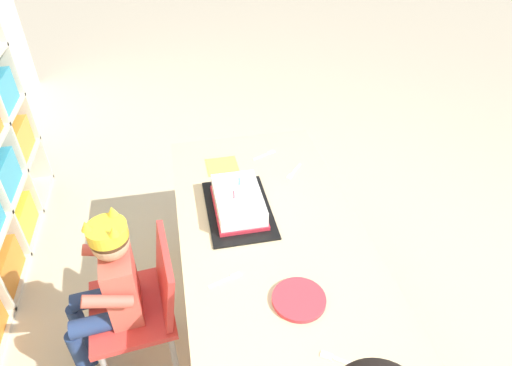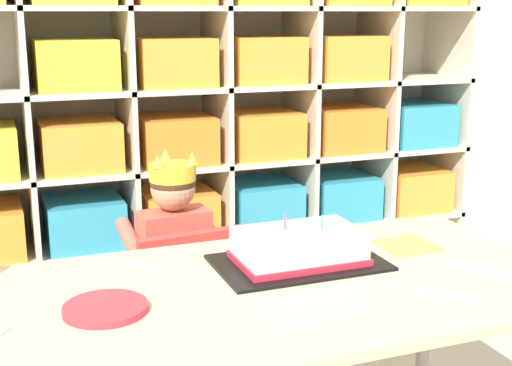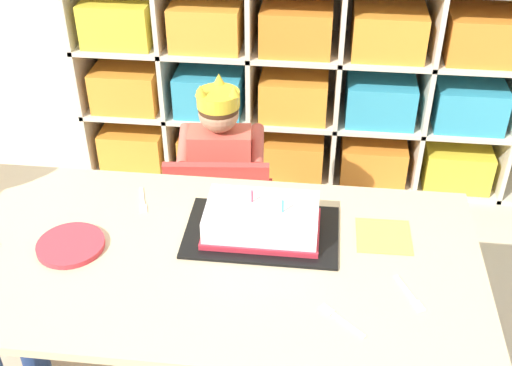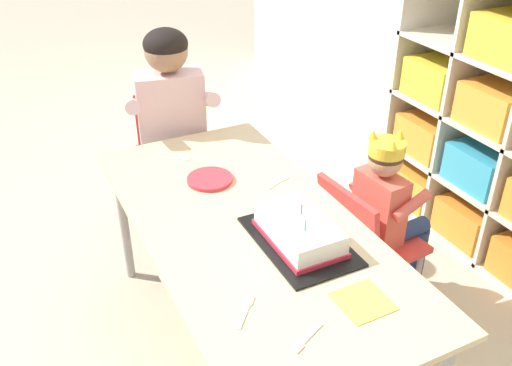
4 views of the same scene
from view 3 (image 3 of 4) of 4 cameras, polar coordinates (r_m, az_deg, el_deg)
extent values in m
cube|color=beige|center=(2.99, -15.40, 15.12)|extent=(0.02, 0.39, 1.57)
cube|color=beige|center=(2.88, -8.07, 15.23)|extent=(0.02, 0.39, 1.57)
cube|color=beige|center=(2.81, -0.28, 15.08)|extent=(0.02, 0.39, 1.57)
cube|color=beige|center=(2.79, 7.72, 14.66)|extent=(0.02, 0.39, 1.57)
cube|color=beige|center=(2.83, 15.63, 13.97)|extent=(0.02, 0.39, 1.57)
cube|color=beige|center=(3.14, 6.64, 1.28)|extent=(2.29, 0.39, 0.02)
cube|color=beige|center=(2.98, 7.03, 6.25)|extent=(2.29, 0.39, 0.02)
cube|color=beige|center=(2.85, 7.48, 11.74)|extent=(2.29, 0.39, 0.02)
cube|color=orange|center=(3.19, -10.50, 3.69)|extent=(0.29, 0.31, 0.19)
cube|color=orange|center=(3.11, -3.77, 3.34)|extent=(0.29, 0.31, 0.19)
cube|color=orange|center=(3.07, 3.23, 2.93)|extent=(0.29, 0.31, 0.19)
cube|color=orange|center=(3.08, 10.28, 2.47)|extent=(0.29, 0.31, 0.19)
cube|color=yellow|center=(3.14, 17.19, 1.98)|extent=(0.29, 0.31, 0.19)
cube|color=orange|center=(3.05, -11.11, 8.69)|extent=(0.29, 0.31, 0.19)
cube|color=teal|center=(2.96, -3.99, 8.47)|extent=(0.29, 0.31, 0.19)
cube|color=orange|center=(2.92, 3.42, 8.11)|extent=(0.29, 0.31, 0.19)
cube|color=teal|center=(2.93, 10.90, 7.60)|extent=(0.29, 0.31, 0.19)
cube|color=teal|center=(2.99, 18.20, 6.99)|extent=(0.29, 0.31, 0.19)
cube|color=yellow|center=(2.93, -11.80, 14.14)|extent=(0.29, 0.31, 0.19)
cube|color=orange|center=(2.84, -4.25, 14.09)|extent=(0.29, 0.31, 0.19)
cube|color=orange|center=(2.80, 3.65, 13.79)|extent=(0.29, 0.31, 0.19)
cube|color=orange|center=(2.80, 11.61, 13.24)|extent=(0.29, 0.31, 0.19)
cube|color=orange|center=(2.86, 19.33, 12.46)|extent=(0.29, 0.31, 0.19)
cube|color=#D1B789|center=(1.69, -5.47, -6.60)|extent=(1.48, 0.71, 0.02)
cylinder|color=#9E9993|center=(2.31, -20.45, -6.06)|extent=(0.04, 0.04, 0.61)
cylinder|color=#9E9993|center=(2.13, 15.15, -8.95)|extent=(0.04, 0.04, 0.61)
cube|color=red|center=(2.30, -3.06, -2.03)|extent=(0.39, 0.35, 0.03)
cube|color=red|center=(2.09, -3.43, -1.20)|extent=(0.34, 0.09, 0.27)
cylinder|color=gray|center=(2.51, 0.71, -3.70)|extent=(0.02, 0.02, 0.35)
cylinder|color=gray|center=(2.53, -6.18, -3.60)|extent=(0.02, 0.02, 0.35)
cylinder|color=gray|center=(2.31, 0.66, -7.68)|extent=(0.02, 0.02, 0.35)
cylinder|color=gray|center=(2.33, -6.86, -7.54)|extent=(0.02, 0.02, 0.35)
cube|color=#D15647|center=(2.22, -3.14, 1.32)|extent=(0.22, 0.13, 0.29)
sphere|color=tan|center=(2.10, -3.33, 6.25)|extent=(0.13, 0.13, 0.13)
ellipsoid|color=#472D19|center=(2.09, -3.34, 6.73)|extent=(0.14, 0.14, 0.10)
cylinder|color=yellow|center=(2.08, -3.37, 7.46)|extent=(0.14, 0.14, 0.05)
cone|color=yellow|center=(2.12, -3.30, 9.22)|extent=(0.04, 0.04, 0.04)
cone|color=yellow|center=(2.03, -1.96, 8.17)|extent=(0.04, 0.04, 0.04)
cone|color=yellow|center=(2.04, -4.96, 8.17)|extent=(0.04, 0.04, 0.04)
cylinder|color=navy|center=(2.36, -1.37, 0.35)|extent=(0.09, 0.22, 0.07)
cylinder|color=navy|center=(2.37, -4.41, 0.37)|extent=(0.09, 0.22, 0.07)
cylinder|color=navy|center=(2.57, -1.22, -2.24)|extent=(0.06, 0.06, 0.37)
cylinder|color=navy|center=(2.58, -4.02, -2.21)|extent=(0.06, 0.06, 0.37)
cylinder|color=#D15647|center=(2.21, 0.11, 3.29)|extent=(0.06, 0.18, 0.10)
cylinder|color=#D15647|center=(2.23, -6.34, 3.33)|extent=(0.06, 0.18, 0.10)
cylinder|color=navy|center=(2.15, -19.66, -12.06)|extent=(0.08, 0.08, 0.47)
cube|color=black|center=(1.74, 0.51, -4.36)|extent=(0.41, 0.26, 0.01)
cube|color=white|center=(1.71, 0.52, -3.22)|extent=(0.30, 0.18, 0.08)
cube|color=red|center=(1.73, 0.51, -4.05)|extent=(0.31, 0.20, 0.02)
cylinder|color=#E54C66|center=(1.69, -0.35, -1.18)|extent=(0.01, 0.01, 0.04)
cylinder|color=#4CB2E5|center=(1.66, 2.37, -2.08)|extent=(0.01, 0.01, 0.04)
cylinder|color=#DB333D|center=(1.76, -16.10, -5.31)|extent=(0.18, 0.18, 0.01)
cube|color=#F4DB4C|center=(1.76, 11.22, -4.64)|extent=(0.15, 0.15, 0.00)
cube|color=white|center=(1.51, 8.20, -12.38)|extent=(0.08, 0.07, 0.00)
cube|color=white|center=(1.54, 6.28, -11.08)|extent=(0.04, 0.04, 0.00)
cube|color=white|center=(1.62, 13.04, -9.04)|extent=(0.05, 0.09, 0.00)
cube|color=white|center=(1.58, 14.21, -10.54)|extent=(0.03, 0.04, 0.00)
cube|color=white|center=(1.90, -10.06, -1.14)|extent=(0.04, 0.08, 0.00)
cube|color=white|center=(1.85, -9.94, -2.25)|extent=(0.03, 0.04, 0.00)
camera|label=1|loc=(2.14, -43.63, 28.37)|focal=30.53mm
camera|label=2|loc=(0.97, -73.89, -26.84)|focal=49.17mm
camera|label=4|loc=(1.26, 74.03, 11.78)|focal=39.69mm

